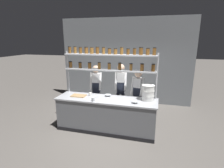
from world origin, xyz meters
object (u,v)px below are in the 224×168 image
(chef_right, at_px, (137,94))
(serving_cup_front, at_px, (93,99))
(spice_shelf_unit, at_px, (109,63))
(chef_center, at_px, (121,88))
(container_stack, at_px, (148,93))
(cutting_board, at_px, (79,96))
(serving_cup_by_board, at_px, (90,94))
(chef_left, at_px, (96,88))
(prep_bowl_center_front, at_px, (108,95))
(prep_bowl_near_left, at_px, (135,102))

(chef_right, xyz_separation_m, serving_cup_front, (-1.03, -0.90, 0.04))
(spice_shelf_unit, xyz_separation_m, chef_center, (0.23, 0.45, -0.82))
(container_stack, height_order, cutting_board, container_stack)
(container_stack, relative_size, serving_cup_front, 4.05)
(chef_right, bearing_deg, serving_cup_by_board, -145.92)
(chef_right, xyz_separation_m, serving_cup_by_board, (-1.26, -0.50, 0.03))
(chef_left, bearing_deg, container_stack, -26.84)
(chef_left, height_order, serving_cup_front, chef_left)
(chef_left, distance_m, prep_bowl_center_front, 0.73)
(chef_right, height_order, cutting_board, chef_right)
(cutting_board, relative_size, prep_bowl_near_left, 2.45)
(spice_shelf_unit, height_order, container_stack, spice_shelf_unit)
(chef_right, relative_size, serving_cup_front, 16.21)
(serving_cup_by_board, bearing_deg, prep_bowl_center_front, 11.37)
(spice_shelf_unit, relative_size, chef_left, 1.54)
(spice_shelf_unit, distance_m, chef_left, 1.08)
(container_stack, height_order, prep_bowl_center_front, container_stack)
(chef_right, distance_m, prep_bowl_near_left, 0.76)
(container_stack, xyz_separation_m, prep_bowl_center_front, (-1.10, 0.05, -0.18))
(cutting_board, bearing_deg, serving_cup_by_board, 19.90)
(chef_center, bearing_deg, prep_bowl_center_front, -118.57)
(prep_bowl_center_front, distance_m, serving_cup_front, 0.56)
(prep_bowl_center_front, relative_size, serving_cup_by_board, 1.89)
(spice_shelf_unit, height_order, chef_center, spice_shelf_unit)
(prep_bowl_near_left, relative_size, serving_cup_front, 1.62)
(cutting_board, relative_size, prep_bowl_center_front, 2.28)
(chef_left, distance_m, chef_center, 0.77)
(cutting_board, bearing_deg, serving_cup_front, -27.70)
(container_stack, bearing_deg, spice_shelf_unit, 170.68)
(prep_bowl_near_left, relative_size, serving_cup_by_board, 1.76)
(prep_bowl_near_left, distance_m, serving_cup_front, 1.07)
(spice_shelf_unit, bearing_deg, chef_center, 63.20)
(serving_cup_front, bearing_deg, prep_bowl_center_front, 62.79)
(chef_center, height_order, prep_bowl_center_front, chef_center)
(prep_bowl_near_left, bearing_deg, chef_left, 147.58)
(cutting_board, bearing_deg, chef_left, 69.48)
(spice_shelf_unit, height_order, prep_bowl_near_left, spice_shelf_unit)
(chef_right, distance_m, container_stack, 0.59)
(prep_bowl_near_left, bearing_deg, chef_right, 92.39)
(chef_left, relative_size, container_stack, 4.15)
(cutting_board, bearing_deg, container_stack, 4.89)
(prep_bowl_center_front, bearing_deg, cutting_board, -165.26)
(container_stack, xyz_separation_m, serving_cup_by_board, (-1.58, -0.05, -0.16))
(chef_right, distance_m, cutting_board, 1.69)
(prep_bowl_near_left, distance_m, serving_cup_by_board, 1.32)
(cutting_board, bearing_deg, spice_shelf_unit, 22.89)
(chef_left, bearing_deg, serving_cup_front, -82.71)
(spice_shelf_unit, bearing_deg, chef_right, 19.71)
(spice_shelf_unit, relative_size, container_stack, 6.39)
(chef_center, distance_m, chef_right, 0.57)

